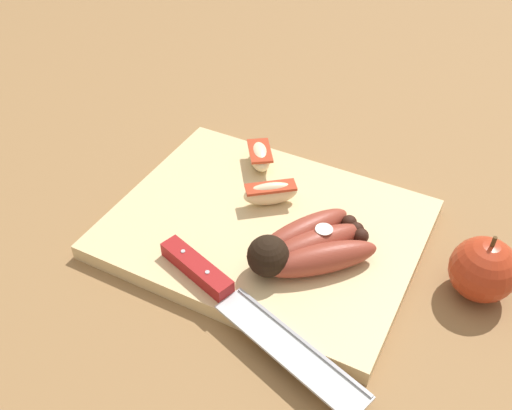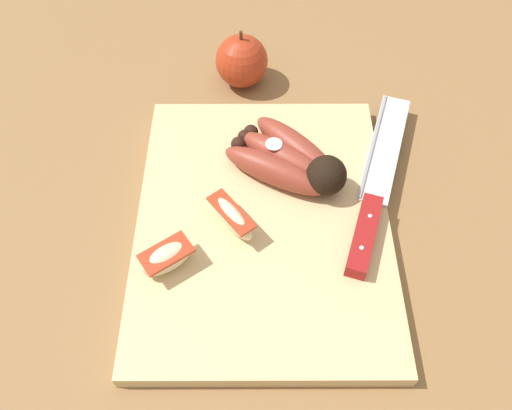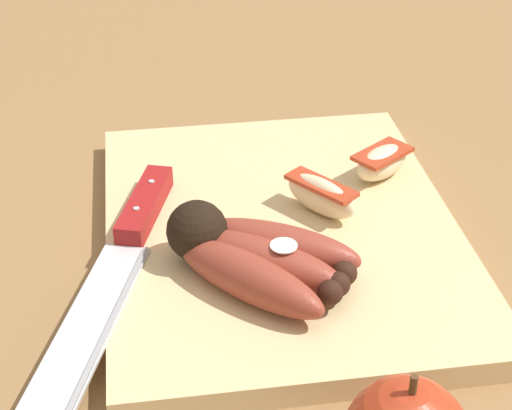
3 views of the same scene
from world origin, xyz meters
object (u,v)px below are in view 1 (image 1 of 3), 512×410
chefs_knife (227,294)px  whole_apple (483,269)px  banana_bunch (306,247)px  apple_wedge_near (260,156)px  apple_wedge_middle (268,192)px

chefs_knife → whole_apple: bearing=33.0°
banana_bunch → chefs_knife: 0.10m
apple_wedge_near → whole_apple: bearing=-13.3°
chefs_knife → whole_apple: 0.28m
chefs_knife → apple_wedge_near: apple_wedge_near is taller
banana_bunch → apple_wedge_middle: bearing=139.9°
chefs_knife → whole_apple: (0.23, 0.15, 0.01)m
apple_wedge_near → apple_wedge_middle: 0.08m
apple_wedge_middle → chefs_knife: bearing=-79.1°
apple_wedge_near → apple_wedge_middle: (0.05, -0.07, 0.00)m
apple_wedge_middle → whole_apple: whole_apple is taller
whole_apple → apple_wedge_middle: bearing=178.4°
banana_bunch → apple_wedge_middle: (-0.08, 0.07, -0.00)m
banana_bunch → chefs_knife: (-0.05, -0.09, -0.01)m
whole_apple → banana_bunch: bearing=-161.6°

